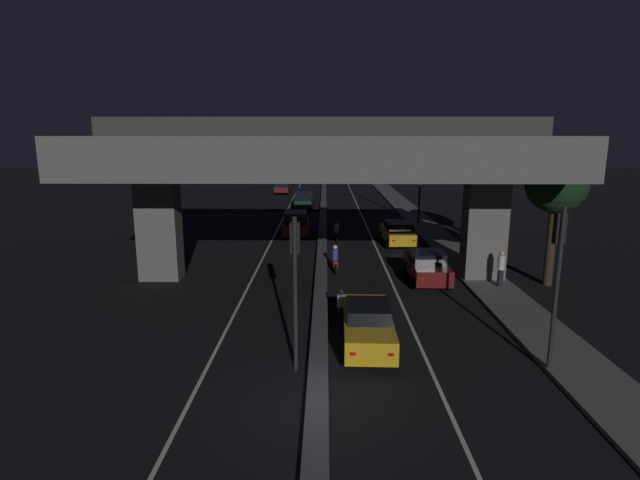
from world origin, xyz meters
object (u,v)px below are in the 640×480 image
car_dark_red_lead_oncoming (296,223)px  motorcycle_red_filtering_mid (335,260)px  car_dark_red_third_oncoming (283,186)px  pedestrian_on_sidewalk (501,268)px  car_dark_blue_fourth_oncoming (289,178)px  street_lamp (418,166)px  motorcycle_blue_filtering_far (337,232)px  car_taxi_yellow_third (398,233)px  car_dark_green_second_oncoming (304,198)px  car_dark_red_second (427,266)px  traffic_light_right_of_median (558,261)px  traffic_light_left_of_median (295,267)px  car_taxi_yellow_lead (368,324)px  motorcycle_black_filtering_near (341,309)px

car_dark_red_lead_oncoming → motorcycle_red_filtering_mid: (2.73, -10.05, -0.28)m
car_dark_red_third_oncoming → pedestrian_on_sidewalk: size_ratio=2.29×
pedestrian_on_sidewalk → car_dark_red_lead_oncoming: bearing=129.0°
car_dark_red_lead_oncoming → car_dark_blue_fourth_oncoming: bearing=-177.9°
street_lamp → motorcycle_blue_filtering_far: bearing=-136.0°
car_taxi_yellow_third → car_dark_red_lead_oncoming: (-7.12, 3.05, 0.09)m
car_dark_green_second_oncoming → pedestrian_on_sidewalk: (10.56, -27.00, 0.03)m
car_dark_red_lead_oncoming → pedestrian_on_sidewalk: 16.88m
car_dark_red_second → motorcycle_blue_filtering_far: size_ratio=2.48×
traffic_light_right_of_median → motorcycle_red_filtering_mid: size_ratio=2.71×
traffic_light_left_of_median → car_dark_blue_fourth_oncoming: bearing=94.3°
car_taxi_yellow_lead → pedestrian_on_sidewalk: size_ratio=2.74×
car_dark_red_third_oncoming → pedestrian_on_sidewalk: pedestrian_on_sidewalk is taller
car_taxi_yellow_lead → motorcycle_red_filtering_mid: car_taxi_yellow_lead is taller
motorcycle_blue_filtering_far → car_dark_red_third_oncoming: bearing=11.1°
car_dark_red_third_oncoming → motorcycle_blue_filtering_far: (6.21, -28.51, -0.40)m
car_dark_red_second → car_dark_red_third_oncoming: car_dark_red_third_oncoming is taller
street_lamp → car_dark_blue_fourth_oncoming: 36.91m
car_taxi_yellow_third → motorcycle_blue_filtering_far: car_taxi_yellow_third is taller
car_dark_red_third_oncoming → pedestrian_on_sidewalk: (13.83, -39.77, 0.05)m
car_taxi_yellow_third → traffic_light_left_of_median: bearing=160.5°
car_dark_red_lead_oncoming → motorcycle_red_filtering_mid: bearing=12.5°
car_taxi_yellow_lead → traffic_light_left_of_median: bearing=128.5°
car_taxi_yellow_lead → motorcycle_red_filtering_mid: size_ratio=2.50×
car_taxi_yellow_third → car_dark_red_lead_oncoming: 7.75m
car_dark_red_lead_oncoming → motorcycle_black_filtering_near: bearing=6.4°
car_taxi_yellow_third → motorcycle_blue_filtering_far: size_ratio=2.59×
car_dark_red_lead_oncoming → motorcycle_black_filtering_near: 17.83m
traffic_light_right_of_median → car_dark_blue_fourth_oncoming: 61.89m
traffic_light_left_of_median → pedestrian_on_sidewalk: 12.83m
car_taxi_yellow_third → motorcycle_blue_filtering_far: 4.30m
street_lamp → car_dark_green_second_oncoming: size_ratio=1.74×
street_lamp → car_taxi_yellow_third: (-2.56, -7.64, -4.00)m
car_dark_red_lead_oncoming → car_dark_red_third_oncoming: car_dark_red_third_oncoming is taller
traffic_light_right_of_median → pedestrian_on_sidewalk: traffic_light_right_of_median is taller
car_taxi_yellow_lead → car_dark_green_second_oncoming: car_dark_green_second_oncoming is taller
car_dark_green_second_oncoming → car_taxi_yellow_third: bearing=24.8°
traffic_light_right_of_median → car_taxi_yellow_third: (-2.11, 18.56, -2.75)m
car_dark_red_third_oncoming → car_dark_red_second: bearing=17.2°
street_lamp → car_dark_red_second: size_ratio=1.88×
car_taxi_yellow_third → car_dark_blue_fourth_oncoming: car_dark_blue_fourth_oncoming is taller
car_taxi_yellow_lead → car_dark_blue_fourth_oncoming: car_dark_blue_fourth_oncoming is taller
traffic_light_left_of_median → pedestrian_on_sidewalk: bearing=42.2°
street_lamp → car_taxi_yellow_third: size_ratio=1.80×
car_dark_green_second_oncoming → car_dark_red_third_oncoming: 13.19m
motorcycle_red_filtering_mid → traffic_light_right_of_median: bearing=-153.8°
car_dark_blue_fourth_oncoming → motorcycle_blue_filtering_far: car_dark_blue_fourth_oncoming is taller
traffic_light_left_of_median → car_dark_red_second: traffic_light_left_of_median is taller
car_dark_red_second → pedestrian_on_sidewalk: size_ratio=2.48×
car_dark_red_lead_oncoming → pedestrian_on_sidewalk: size_ratio=2.42×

